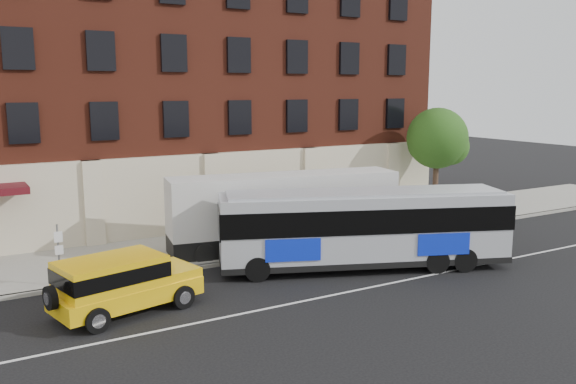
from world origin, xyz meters
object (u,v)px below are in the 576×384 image
street_tree (438,141)px  shipping_container (285,213)px  city_bus (364,226)px  yellow_suv (120,281)px  sign_pole (59,252)px

street_tree → shipping_container: street_tree is taller
city_bus → shipping_container: (-1.43, 4.20, -0.05)m
city_bus → yellow_suv: bearing=-179.5°
sign_pole → city_bus: city_bus is taller
yellow_suv → city_bus: bearing=0.5°
sign_pole → yellow_suv: 3.82m
street_tree → shipping_container: size_ratio=0.57×
sign_pole → yellow_suv: sign_pole is taller
shipping_container → city_bus: bearing=-71.2°
street_tree → city_bus: 12.81m
yellow_suv → street_tree: bearing=18.4°
sign_pole → street_tree: bearing=8.6°
sign_pole → street_tree: (22.04, 3.34, 2.96)m
sign_pole → yellow_suv: size_ratio=0.47×
yellow_suv → shipping_container: shipping_container is taller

